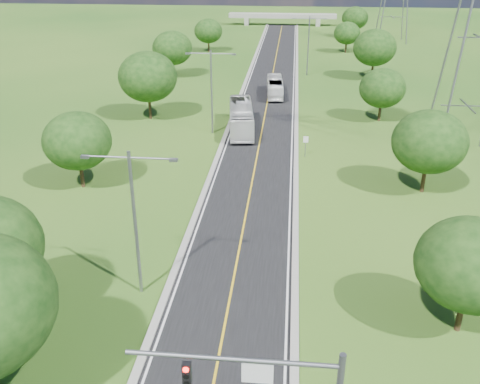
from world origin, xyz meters
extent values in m
plane|color=#1D4A14|center=(0.00, 60.00, 0.00)|extent=(260.00, 260.00, 0.00)
cube|color=black|center=(0.00, 66.00, 0.03)|extent=(8.00, 150.00, 0.06)
cube|color=gray|center=(-4.25, 66.00, 0.11)|extent=(0.50, 150.00, 0.22)
cube|color=gray|center=(4.25, 66.00, 0.11)|extent=(0.50, 150.00, 0.22)
cylinder|color=slate|center=(1.60, -1.00, 6.60)|extent=(8.40, 0.20, 0.20)
cube|color=black|center=(-0.20, -1.00, 5.70)|extent=(0.35, 0.28, 1.05)
cylinder|color=#FF140C|center=(-0.20, -1.16, 6.05)|extent=(0.24, 0.06, 0.24)
cube|color=white|center=(2.60, -1.00, 6.00)|extent=(1.25, 0.06, 1.00)
cylinder|color=slate|center=(5.20, 38.00, 1.20)|extent=(0.08, 0.08, 2.40)
cube|color=white|center=(5.20, 37.97, 2.00)|extent=(0.55, 0.04, 0.70)
cube|color=gray|center=(-10.00, 140.00, 1.00)|extent=(1.20, 3.00, 2.00)
cube|color=gray|center=(10.00, 140.00, 1.00)|extent=(1.20, 3.00, 2.00)
cube|color=gray|center=(0.00, 140.00, 2.60)|extent=(30.00, 3.00, 1.20)
cylinder|color=slate|center=(-6.00, 12.00, 5.00)|extent=(0.22, 0.22, 10.00)
cylinder|color=slate|center=(-7.40, 12.00, 9.60)|extent=(2.80, 0.12, 0.12)
cylinder|color=slate|center=(-4.60, 12.00, 9.60)|extent=(2.80, 0.12, 0.12)
cube|color=slate|center=(-8.70, 12.00, 9.55)|extent=(0.50, 0.25, 0.18)
cube|color=slate|center=(-3.30, 12.00, 9.55)|extent=(0.50, 0.25, 0.18)
cylinder|color=slate|center=(-6.00, 45.00, 5.00)|extent=(0.22, 0.22, 10.00)
cylinder|color=slate|center=(-7.40, 45.00, 9.60)|extent=(2.80, 0.12, 0.12)
cylinder|color=slate|center=(-4.60, 45.00, 9.60)|extent=(2.80, 0.12, 0.12)
cube|color=slate|center=(-8.70, 45.00, 9.55)|extent=(0.50, 0.25, 0.18)
cube|color=slate|center=(-3.30, 45.00, 9.55)|extent=(0.50, 0.25, 0.18)
cylinder|color=slate|center=(6.00, 78.00, 5.00)|extent=(0.22, 0.22, 10.00)
cylinder|color=slate|center=(4.60, 78.00, 9.60)|extent=(2.80, 0.12, 0.12)
cylinder|color=slate|center=(7.40, 78.00, 9.60)|extent=(2.80, 0.12, 0.12)
cube|color=slate|center=(3.30, 78.00, 9.55)|extent=(0.50, 0.25, 0.18)
cube|color=slate|center=(8.70, 78.00, 9.55)|extent=(0.50, 0.25, 0.18)
cylinder|color=black|center=(-16.00, 28.00, 1.35)|extent=(0.36, 0.36, 2.70)
ellipsoid|color=black|center=(-16.00, 28.00, 4.65)|extent=(6.30, 6.30, 5.36)
cylinder|color=black|center=(-15.00, 50.00, 1.62)|extent=(0.36, 0.36, 3.24)
ellipsoid|color=black|center=(-15.00, 50.00, 5.58)|extent=(7.56, 7.56, 6.43)
cylinder|color=black|center=(-17.00, 74.00, 1.44)|extent=(0.36, 0.36, 2.88)
ellipsoid|color=black|center=(-17.00, 74.00, 4.96)|extent=(6.72, 6.72, 5.71)
cylinder|color=black|center=(-14.50, 98.00, 1.26)|extent=(0.36, 0.36, 2.52)
ellipsoid|color=black|center=(-14.50, 98.00, 4.34)|extent=(5.88, 5.88, 5.00)
cylinder|color=black|center=(14.00, 10.00, 1.35)|extent=(0.36, 0.36, 2.70)
ellipsoid|color=black|center=(14.00, 10.00, 4.65)|extent=(6.30, 6.30, 5.36)
cylinder|color=black|center=(16.00, 30.00, 1.44)|extent=(0.36, 0.36, 2.88)
ellipsoid|color=black|center=(16.00, 30.00, 4.96)|extent=(6.72, 6.72, 5.71)
cylinder|color=black|center=(15.00, 52.00, 1.26)|extent=(0.36, 0.36, 2.52)
ellipsoid|color=black|center=(15.00, 52.00, 4.34)|extent=(5.88, 5.88, 5.00)
cylinder|color=black|center=(17.00, 76.00, 1.53)|extent=(0.36, 0.36, 3.06)
ellipsoid|color=black|center=(17.00, 76.00, 5.27)|extent=(7.14, 7.14, 6.07)
cylinder|color=black|center=(14.50, 100.00, 1.17)|extent=(0.36, 0.36, 2.34)
ellipsoid|color=black|center=(14.50, 100.00, 4.03)|extent=(5.46, 5.46, 4.64)
cylinder|color=black|center=(18.00, 120.00, 1.35)|extent=(0.36, 0.36, 2.70)
ellipsoid|color=black|center=(18.00, 120.00, 4.65)|extent=(6.30, 6.30, 5.36)
imported|color=white|center=(0.92, 63.25, 1.38)|extent=(2.82, 9.58, 2.63)
imported|color=silver|center=(-2.58, 46.17, 1.70)|extent=(4.14, 11.99, 3.27)
camera|label=1|loc=(3.47, -16.83, 21.19)|focal=40.00mm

